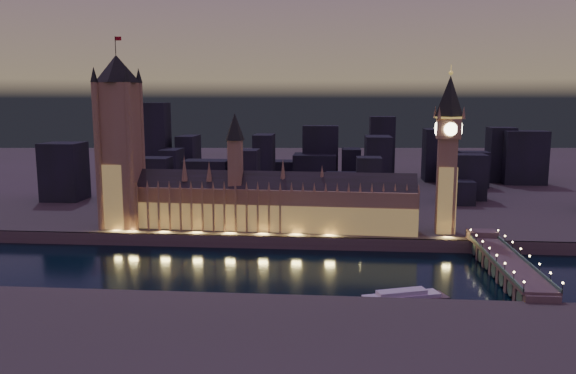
# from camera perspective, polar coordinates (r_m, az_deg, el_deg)

# --- Properties ---
(ground_plane) EXTENTS (2000.00, 2000.00, 0.00)m
(ground_plane) POSITION_cam_1_polar(r_m,az_deg,el_deg) (323.54, -1.71, -8.18)
(ground_plane) COLOR black
(ground_plane) RESTS_ON ground
(north_bank) EXTENTS (2000.00, 960.00, 8.00)m
(north_bank) POSITION_cam_1_polar(r_m,az_deg,el_deg) (832.88, 2.33, 2.68)
(north_bank) COLOR #3B3D31
(north_bank) RESTS_ON ground
(embankment_wall) EXTENTS (2000.00, 2.50, 8.00)m
(embankment_wall) POSITION_cam_1_polar(r_m,az_deg,el_deg) (361.65, -0.98, -5.66)
(embankment_wall) COLOR #574348
(embankment_wall) RESTS_ON ground
(palace_of_westminster) EXTENTS (202.00, 30.11, 78.00)m
(palace_of_westminster) POSITION_cam_1_polar(r_m,az_deg,el_deg) (378.21, -2.46, -1.55)
(palace_of_westminster) COLOR #9E6F4A
(palace_of_westminster) RESTS_ON north_bank
(victoria_tower) EXTENTS (31.68, 31.68, 127.95)m
(victoria_tower) POSITION_cam_1_polar(r_m,az_deg,el_deg) (397.33, -16.75, 5.17)
(victoria_tower) COLOR #9E6F4A
(victoria_tower) RESTS_ON north_bank
(elizabeth_tower) EXTENTS (18.00, 18.00, 108.49)m
(elizabeth_tower) POSITION_cam_1_polar(r_m,az_deg,el_deg) (377.05, 15.94, 4.54)
(elizabeth_tower) COLOR #9E6F4A
(elizabeth_tower) RESTS_ON north_bank
(westminster_bridge) EXTENTS (17.55, 113.00, 15.90)m
(westminster_bridge) POSITION_cam_1_polar(r_m,az_deg,el_deg) (329.89, 21.12, -7.37)
(westminster_bridge) COLOR #574348
(westminster_bridge) RESTS_ON ground
(river_boat) EXTENTS (47.02, 25.52, 4.50)m
(river_boat) POSITION_cam_1_polar(r_m,az_deg,el_deg) (280.02, 11.45, -10.80)
(river_boat) COLOR #574348
(river_boat) RESTS_ON ground
(city_backdrop) EXTENTS (475.49, 215.63, 82.65)m
(city_backdrop) POSITION_cam_1_polar(r_m,az_deg,el_deg) (558.29, 4.21, 2.33)
(city_backdrop) COLOR black
(city_backdrop) RESTS_ON north_bank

